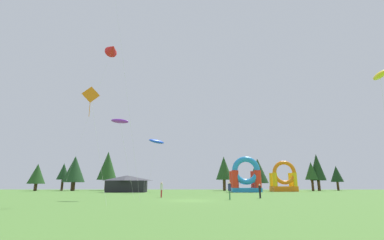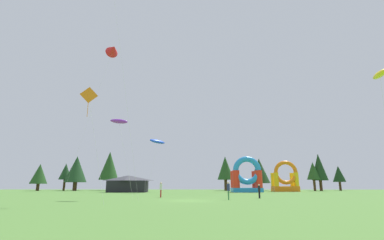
% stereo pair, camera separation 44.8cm
% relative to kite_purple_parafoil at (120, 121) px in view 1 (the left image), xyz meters
% --- Properties ---
extents(ground_plane, '(120.00, 120.00, 0.00)m').
position_rel_kite_purple_parafoil_xyz_m(ground_plane, '(7.95, -2.22, -8.40)').
color(ground_plane, '#548438').
extents(kite_purple_parafoil, '(3.18, 1.09, 8.80)m').
position_rel_kite_purple_parafoil_xyz_m(kite_purple_parafoil, '(0.00, 0.00, 0.00)').
color(kite_purple_parafoil, purple).
rests_on(kite_purple_parafoil, ground_plane).
extents(kite_orange_diamond, '(2.88, 1.35, 9.46)m').
position_rel_kite_purple_parafoil_xyz_m(kite_orange_diamond, '(-0.55, -7.32, 0.48)').
color(kite_orange_diamond, orange).
rests_on(kite_orange_diamond, ground_plane).
extents(kite_blue_parafoil, '(3.36, 3.06, 10.19)m').
position_rel_kite_purple_parafoil_xyz_m(kite_blue_parafoil, '(1.04, 22.02, 1.12)').
color(kite_blue_parafoil, blue).
rests_on(kite_blue_parafoil, ground_plane).
extents(kite_yellow_parafoil, '(2.13, 3.38, 12.85)m').
position_rel_kite_purple_parafoil_xyz_m(kite_yellow_parafoil, '(26.93, -3.91, 3.74)').
color(kite_yellow_parafoil, yellow).
rests_on(kite_yellow_parafoil, ground_plane).
extents(kite_red_delta, '(6.85, 4.80, 27.84)m').
position_rel_kite_purple_parafoil_xyz_m(kite_red_delta, '(-7.31, 17.60, 18.15)').
color(kite_red_delta, red).
rests_on(kite_red_delta, ground_plane).
extents(person_far_side, '(0.34, 0.34, 1.79)m').
position_rel_kite_purple_parafoil_xyz_m(person_far_side, '(11.91, -1.07, -7.33)').
color(person_far_side, '#33723F').
rests_on(person_far_side, ground_plane).
extents(person_left_edge, '(0.38, 0.38, 1.56)m').
position_rel_kite_purple_parafoil_xyz_m(person_left_edge, '(15.66, 2.05, -7.47)').
color(person_left_edge, black).
rests_on(person_left_edge, ground_plane).
extents(person_near_camera, '(0.39, 0.39, 1.80)m').
position_rel_kite_purple_parafoil_xyz_m(person_near_camera, '(4.37, 4.07, -7.33)').
color(person_near_camera, '#B21E26').
rests_on(person_near_camera, ground_plane).
extents(inflatable_yellow_castle, '(5.91, 4.97, 7.08)m').
position_rel_kite_purple_parafoil_xyz_m(inflatable_yellow_castle, '(18.64, 27.53, -5.75)').
color(inflatable_yellow_castle, '#268CD8').
rests_on(inflatable_yellow_castle, ground_plane).
extents(inflatable_red_slide, '(5.37, 3.65, 6.65)m').
position_rel_kite_purple_parafoil_xyz_m(inflatable_red_slide, '(28.07, 32.86, -6.02)').
color(inflatable_red_slide, orange).
rests_on(inflatable_red_slide, ground_plane).
extents(festival_tent, '(7.50, 3.99, 3.28)m').
position_rel_kite_purple_parafoil_xyz_m(festival_tent, '(-5.24, 26.13, -6.76)').
color(festival_tent, black).
rests_on(festival_tent, ground_plane).
extents(tree_row_0, '(4.01, 4.01, 6.49)m').
position_rel_kite_purple_parafoil_xyz_m(tree_row_0, '(-30.42, 38.16, -4.35)').
color(tree_row_0, '#4C331E').
rests_on(tree_row_0, ground_plane).
extents(tree_row_1, '(3.09, 3.09, 6.81)m').
position_rel_kite_purple_parafoil_xyz_m(tree_row_1, '(-25.37, 41.10, -3.69)').
color(tree_row_1, '#4C331E').
rests_on(tree_row_1, ground_plane).
extents(tree_row_2, '(5.33, 5.33, 8.51)m').
position_rel_kite_purple_parafoil_xyz_m(tree_row_2, '(-21.87, 39.47, -3.16)').
color(tree_row_2, '#4C331E').
rests_on(tree_row_2, ground_plane).
extents(tree_row_3, '(4.99, 4.99, 9.94)m').
position_rel_kite_purple_parafoil_xyz_m(tree_row_3, '(-14.48, 42.22, -2.14)').
color(tree_row_3, '#4C331E').
rests_on(tree_row_3, ground_plane).
extents(tree_row_4, '(4.07, 4.07, 8.52)m').
position_rel_kite_purple_parafoil_xyz_m(tree_row_4, '(15.69, 41.11, -2.85)').
color(tree_row_4, '#4C331E').
rests_on(tree_row_4, ground_plane).
extents(tree_row_5, '(5.03, 5.03, 7.88)m').
position_rel_kite_purple_parafoil_xyz_m(tree_row_5, '(24.14, 40.45, -3.58)').
color(tree_row_5, '#4C331E').
rests_on(tree_row_5, ground_plane).
extents(tree_row_6, '(3.18, 3.18, 6.91)m').
position_rel_kite_purple_parafoil_xyz_m(tree_row_6, '(36.93, 39.08, -3.69)').
color(tree_row_6, '#4C331E').
rests_on(tree_row_6, ground_plane).
extents(tree_row_7, '(3.74, 3.74, 8.99)m').
position_rel_kite_purple_parafoil_xyz_m(tree_row_7, '(38.63, 39.52, -2.72)').
color(tree_row_7, '#4C331E').
rests_on(tree_row_7, ground_plane).
extents(tree_row_8, '(3.11, 3.11, 6.20)m').
position_rel_kite_purple_parafoil_xyz_m(tree_row_8, '(44.84, 42.71, -4.27)').
color(tree_row_8, '#4C331E').
rests_on(tree_row_8, ground_plane).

